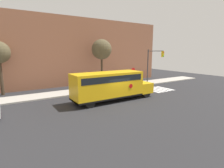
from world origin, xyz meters
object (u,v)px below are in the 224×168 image
traffic_light (152,62)px  tree_near_sidewalk (102,50)px  stop_sign (133,74)px  school_bus (111,85)px

traffic_light → tree_near_sidewalk: (-6.55, 4.12, 1.84)m
stop_sign → traffic_light: 3.51m
school_bus → tree_near_sidewalk: (3.38, 7.92, 3.75)m
school_bus → stop_sign: bearing=35.0°
traffic_light → tree_near_sidewalk: tree_near_sidewalk is taller
school_bus → traffic_light: traffic_light is taller
school_bus → tree_near_sidewalk: tree_near_sidewalk is taller
stop_sign → traffic_light: size_ratio=0.51×
traffic_light → tree_near_sidewalk: 7.95m
stop_sign → tree_near_sidewalk: 5.99m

